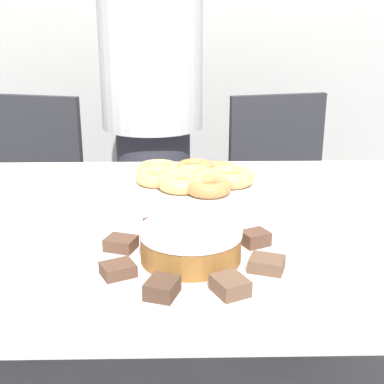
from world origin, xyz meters
name	(u,v)px	position (x,y,z in m)	size (l,w,h in m)	color
table	(168,248)	(0.00, 0.00, 0.67)	(1.95, 0.93, 0.75)	silver
person_standing	(152,110)	(-0.07, 0.81, 0.85)	(0.36, 0.36, 1.62)	#383842
office_chair_left	(23,220)	(-0.59, 0.85, 0.41)	(0.54, 0.54, 0.88)	black
office_chair_right	(287,218)	(0.45, 0.85, 0.41)	(0.53, 0.53, 0.88)	black
plate_cake	(191,261)	(0.05, -0.23, 0.75)	(0.37, 0.37, 0.01)	white
plate_donuts	(193,184)	(0.06, 0.23, 0.75)	(0.39, 0.39, 0.01)	white
frosted_cake	(191,243)	(0.05, -0.23, 0.79)	(0.18, 0.18, 0.06)	#9E662D
lamington_0	(212,226)	(0.09, -0.10, 0.77)	(0.06, 0.07, 0.02)	brown
lamington_1	(160,226)	(-0.01, -0.11, 0.77)	(0.07, 0.08, 0.03)	brown
lamington_2	(121,243)	(-0.08, -0.19, 0.77)	(0.07, 0.06, 0.02)	brown
lamington_3	(118,269)	(-0.08, -0.29, 0.77)	(0.07, 0.06, 0.02)	brown
lamington_4	(163,288)	(0.00, -0.36, 0.77)	(0.06, 0.07, 0.03)	#513828
lamington_5	(230,286)	(0.11, -0.35, 0.77)	(0.07, 0.07, 0.03)	brown
lamington_6	(267,264)	(0.18, -0.28, 0.77)	(0.07, 0.07, 0.02)	brown
lamington_7	(255,238)	(0.17, -0.17, 0.77)	(0.06, 0.06, 0.03)	brown
donut_0	(193,175)	(0.06, 0.23, 0.78)	(0.11, 0.11, 0.04)	#E5AD66
donut_1	(182,182)	(0.03, 0.17, 0.78)	(0.12, 0.12, 0.04)	#E5AD66
donut_2	(208,187)	(0.10, 0.13, 0.78)	(0.11, 0.11, 0.04)	#C68447
donut_3	(230,177)	(0.16, 0.21, 0.78)	(0.13, 0.13, 0.04)	#E5AD66
donut_4	(217,171)	(0.13, 0.28, 0.77)	(0.12, 0.12, 0.03)	#D18E4C
donut_5	(195,167)	(0.07, 0.31, 0.77)	(0.11, 0.11, 0.03)	#C68447
donut_6	(158,169)	(-0.03, 0.31, 0.77)	(0.12, 0.12, 0.03)	#E5AD66
donut_7	(159,177)	(-0.03, 0.22, 0.78)	(0.12, 0.12, 0.03)	#E5AD66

